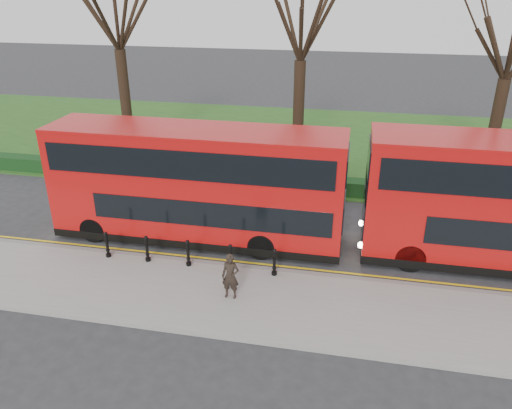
# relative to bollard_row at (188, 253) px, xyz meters

# --- Properties ---
(ground) EXTENTS (120.00, 120.00, 0.00)m
(ground) POSITION_rel_bollard_row_xyz_m (0.59, 1.35, -0.65)
(ground) COLOR #28282B
(ground) RESTS_ON ground
(pavement) EXTENTS (60.00, 4.00, 0.15)m
(pavement) POSITION_rel_bollard_row_xyz_m (0.59, -1.65, -0.57)
(pavement) COLOR gray
(pavement) RESTS_ON ground
(kerb) EXTENTS (60.00, 0.25, 0.16)m
(kerb) POSITION_rel_bollard_row_xyz_m (0.59, 0.35, -0.57)
(kerb) COLOR slate
(kerb) RESTS_ON ground
(grass_verge) EXTENTS (60.00, 18.00, 0.06)m
(grass_verge) POSITION_rel_bollard_row_xyz_m (0.59, 16.35, -0.62)
(grass_verge) COLOR #244B19
(grass_verge) RESTS_ON ground
(hedge) EXTENTS (60.00, 0.90, 0.80)m
(hedge) POSITION_rel_bollard_row_xyz_m (0.59, 8.15, -0.25)
(hedge) COLOR black
(hedge) RESTS_ON ground
(yellow_line_outer) EXTENTS (60.00, 0.10, 0.01)m
(yellow_line_outer) POSITION_rel_bollard_row_xyz_m (0.59, 0.65, -0.64)
(yellow_line_outer) COLOR yellow
(yellow_line_outer) RESTS_ON ground
(yellow_line_inner) EXTENTS (60.00, 0.10, 0.01)m
(yellow_line_inner) POSITION_rel_bollard_row_xyz_m (0.59, 0.85, -0.64)
(yellow_line_inner) COLOR yellow
(yellow_line_inner) RESTS_ON ground
(tree_left) EXTENTS (7.31, 7.31, 11.42)m
(tree_left) POSITION_rel_bollard_row_xyz_m (-7.41, 11.35, 7.65)
(tree_left) COLOR black
(tree_left) RESTS_ON ground
(tree_mid) EXTENTS (6.95, 6.95, 10.87)m
(tree_mid) POSITION_rel_bollard_row_xyz_m (2.59, 11.35, 7.24)
(tree_mid) COLOR black
(tree_mid) RESTS_ON ground
(tree_right) EXTENTS (6.29, 6.29, 9.83)m
(tree_right) POSITION_rel_bollard_row_xyz_m (12.59, 11.35, 6.49)
(tree_right) COLOR black
(tree_right) RESTS_ON ground
(bollard_row) EXTENTS (6.59, 0.15, 1.00)m
(bollard_row) POSITION_rel_bollard_row_xyz_m (0.00, 0.00, 0.00)
(bollard_row) COLOR black
(bollard_row) RESTS_ON pavement
(bus_lead) EXTENTS (11.70, 2.69, 4.66)m
(bus_lead) POSITION_rel_bollard_row_xyz_m (-0.36, 2.44, 1.70)
(bus_lead) COLOR #AC0E0E
(bus_lead) RESTS_ON ground
(pedestrian) EXTENTS (0.59, 0.39, 1.61)m
(pedestrian) POSITION_rel_bollard_row_xyz_m (2.03, -1.65, 0.31)
(pedestrian) COLOR black
(pedestrian) RESTS_ON pavement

